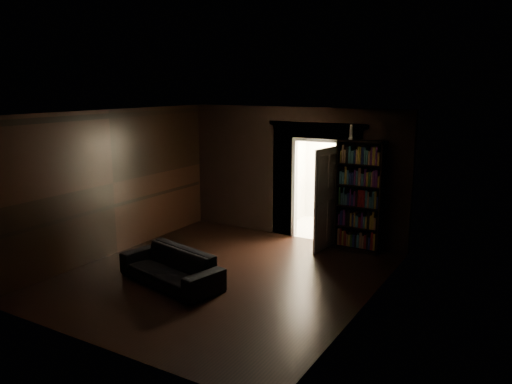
% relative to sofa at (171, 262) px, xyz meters
% --- Properties ---
extents(ground, '(5.50, 5.50, 0.00)m').
position_rel_sofa_xyz_m(ground, '(0.57, 0.66, -0.37)').
color(ground, black).
rests_on(ground, ground).
extents(room_walls, '(5.02, 5.61, 2.84)m').
position_rel_sofa_xyz_m(room_walls, '(0.56, 1.73, 1.31)').
color(room_walls, black).
rests_on(room_walls, ground).
extents(kitchen_alcove, '(2.20, 1.80, 2.60)m').
position_rel_sofa_xyz_m(kitchen_alcove, '(1.07, 4.53, 0.84)').
color(kitchen_alcove, beige).
rests_on(kitchen_alcove, ground).
extents(sofa, '(2.07, 1.24, 0.74)m').
position_rel_sofa_xyz_m(sofa, '(0.00, 0.00, 0.00)').
color(sofa, black).
rests_on(sofa, ground).
extents(bookshelf, '(0.91, 0.36, 2.20)m').
position_rel_sofa_xyz_m(bookshelf, '(2.11, 3.25, 0.73)').
color(bookshelf, black).
rests_on(bookshelf, ground).
extents(refrigerator, '(0.87, 0.82, 1.65)m').
position_rel_sofa_xyz_m(refrigerator, '(1.67, 4.77, 0.45)').
color(refrigerator, white).
rests_on(refrigerator, ground).
extents(door, '(0.13, 0.85, 2.05)m').
position_rel_sofa_xyz_m(door, '(1.50, 2.97, 0.65)').
color(door, white).
rests_on(door, ground).
extents(figurine, '(0.12, 0.12, 0.29)m').
position_rel_sofa_xyz_m(figurine, '(1.87, 3.29, 1.97)').
color(figurine, silver).
rests_on(figurine, bookshelf).
extents(bottles, '(0.66, 0.17, 0.26)m').
position_rel_sofa_xyz_m(bottles, '(1.64, 4.70, 1.41)').
color(bottles, black).
rests_on(bottles, refrigerator).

